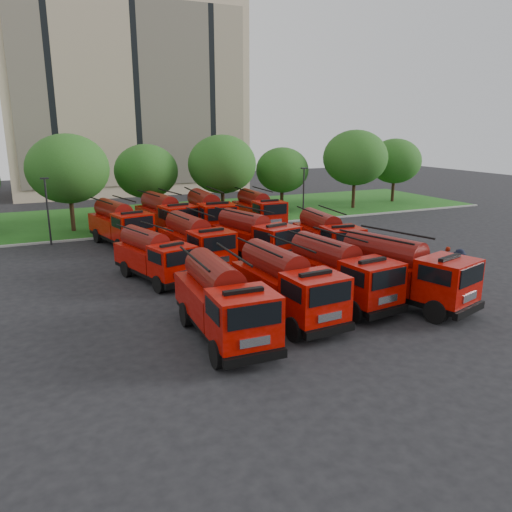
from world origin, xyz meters
The scene contains 30 objects.
ground centered at (0.00, 0.00, 0.00)m, with size 140.00×140.00×0.00m, color black.
lawn centered at (0.00, 26.00, 0.06)m, with size 70.00×16.00×0.12m, color #195215.
curb centered at (0.00, 17.90, 0.07)m, with size 70.00×0.30×0.14m, color gray.
apartment_building centered at (2.00, 47.94, 12.50)m, with size 30.00×14.18×25.00m.
tree_2 centered at (-8.00, 21.50, 5.35)m, with size 6.72×6.72×8.22m.
tree_3 centered at (-1.00, 24.00, 4.68)m, with size 5.88×5.88×7.19m.
tree_4 centered at (6.00, 22.50, 5.22)m, with size 6.55×6.55×8.01m.
tree_5 centered at (13.00, 23.50, 4.35)m, with size 5.46×5.46×6.68m.
tree_6 centered at (21.00, 22.00, 5.49)m, with size 6.89×6.89×8.42m.
tree_7 centered at (28.00, 24.00, 4.82)m, with size 6.05×6.05×7.39m.
lamp_post_0 centered at (-10.00, 17.20, 2.90)m, with size 0.60×0.25×5.11m.
lamp_post_1 centered at (12.00, 17.20, 2.90)m, with size 0.60×0.25×5.11m.
fire_truck_0 centered at (-4.10, -4.25, 1.64)m, with size 2.78×7.22×3.26m.
fire_truck_1 centered at (-0.58, -3.29, 1.61)m, with size 2.96×7.20×3.21m.
fire_truck_2 centered at (2.79, -2.58, 1.61)m, with size 3.26×7.26×3.20m.
fire_truck_3 centered at (5.70, -3.98, 1.67)m, with size 4.48×7.71×3.33m.
fire_truck_4 centered at (-4.86, 5.15, 1.46)m, with size 3.83×6.71×2.90m.
fire_truck_5 centered at (-1.73, 7.00, 1.62)m, with size 3.28×7.30×3.21m.
fire_truck_6 centered at (2.31, 6.87, 1.60)m, with size 4.03×7.33×3.17m.
fire_truck_7 centered at (6.93, 5.10, 1.55)m, with size 3.05×6.98×3.08m.
fire_truck_8 centered at (-5.13, 14.99, 1.64)m, with size 3.99×7.53×3.26m.
fire_truck_9 centered at (-1.22, 16.50, 1.71)m, with size 3.72×7.79×3.41m.
fire_truck_10 centered at (2.04, 15.42, 1.78)m, with size 3.12×7.89×3.54m.
fire_truck_11 centered at (7.10, 16.57, 1.61)m, with size 2.66×7.06×3.20m.
firefighter_0 centered at (6.54, -4.72, 0.00)m, with size 0.62×0.45×1.69m, color #AF220D.
firefighter_1 centered at (2.68, -5.02, 0.00)m, with size 0.82×0.45×1.68m, color black.
firefighter_2 centered at (11.01, -1.72, 0.00)m, with size 1.13×0.64×1.93m, color #AF220D.
firefighter_3 centered at (11.24, -2.42, 0.00)m, with size 1.24×0.64×1.92m, color black.
firefighter_4 centered at (-0.60, -1.51, 0.00)m, with size 0.73×0.48×1.49m, color black.
firefighter_5 centered at (6.85, 7.14, 0.00)m, with size 1.50×0.65×1.61m, color black.
Camera 1 is at (-11.04, -22.96, 8.82)m, focal length 35.00 mm.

